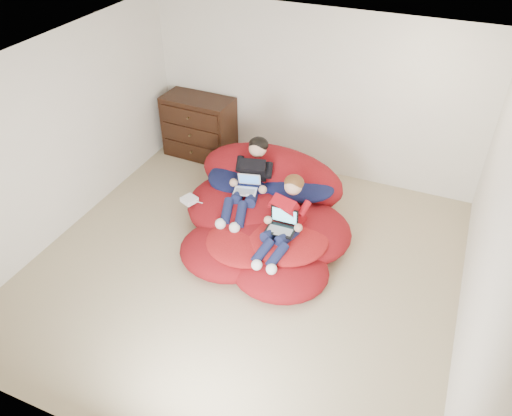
{
  "coord_description": "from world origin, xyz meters",
  "views": [
    {
      "loc": [
        1.91,
        -4.11,
        4.25
      ],
      "look_at": [
        0.03,
        0.3,
        0.7
      ],
      "focal_mm": 35.0,
      "sensor_mm": 36.0,
      "label": 1
    }
  ],
  "objects_px": {
    "older_boy": "(250,177)",
    "younger_boy": "(285,216)",
    "laptop_white": "(247,186)",
    "beanbag_pile": "(265,212)",
    "laptop_black": "(282,224)",
    "dresser": "(199,127)"
  },
  "relations": [
    {
      "from": "younger_boy",
      "to": "laptop_white",
      "type": "relative_size",
      "value": 3.22
    },
    {
      "from": "older_boy",
      "to": "laptop_black",
      "type": "distance_m",
      "value": 0.9
    },
    {
      "from": "older_boy",
      "to": "younger_boy",
      "type": "bearing_deg",
      "value": -35.99
    },
    {
      "from": "younger_boy",
      "to": "laptop_black",
      "type": "xyz_separation_m",
      "value": [
        0.0,
        -0.08,
        -0.06
      ]
    },
    {
      "from": "older_boy",
      "to": "laptop_black",
      "type": "xyz_separation_m",
      "value": [
        0.67,
        -0.57,
        -0.14
      ]
    },
    {
      "from": "older_boy",
      "to": "dresser",
      "type": "bearing_deg",
      "value": 137.81
    },
    {
      "from": "laptop_white",
      "to": "laptop_black",
      "type": "height_order",
      "value": "laptop_white"
    },
    {
      "from": "younger_boy",
      "to": "older_boy",
      "type": "bearing_deg",
      "value": 144.01
    },
    {
      "from": "beanbag_pile",
      "to": "younger_boy",
      "type": "height_order",
      "value": "younger_boy"
    },
    {
      "from": "beanbag_pile",
      "to": "older_boy",
      "type": "bearing_deg",
      "value": 164.82
    },
    {
      "from": "dresser",
      "to": "laptop_white",
      "type": "distance_m",
      "value": 2.06
    },
    {
      "from": "older_boy",
      "to": "laptop_white",
      "type": "distance_m",
      "value": 0.12
    },
    {
      "from": "laptop_white",
      "to": "beanbag_pile",
      "type": "bearing_deg",
      "value": 2.89
    },
    {
      "from": "laptop_white",
      "to": "laptop_black",
      "type": "distance_m",
      "value": 0.84
    },
    {
      "from": "older_boy",
      "to": "younger_boy",
      "type": "height_order",
      "value": "older_boy"
    },
    {
      "from": "laptop_white",
      "to": "older_boy",
      "type": "bearing_deg",
      "value": 90.0
    },
    {
      "from": "older_boy",
      "to": "laptop_black",
      "type": "relative_size",
      "value": 3.4
    },
    {
      "from": "dresser",
      "to": "laptop_white",
      "type": "relative_size",
      "value": 3.28
    },
    {
      "from": "beanbag_pile",
      "to": "laptop_white",
      "type": "height_order",
      "value": "beanbag_pile"
    },
    {
      "from": "younger_boy",
      "to": "laptop_white",
      "type": "distance_m",
      "value": 0.79
    },
    {
      "from": "dresser",
      "to": "laptop_black",
      "type": "bearing_deg",
      "value": -41.63
    },
    {
      "from": "beanbag_pile",
      "to": "younger_boy",
      "type": "relative_size",
      "value": 2.19
    }
  ]
}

